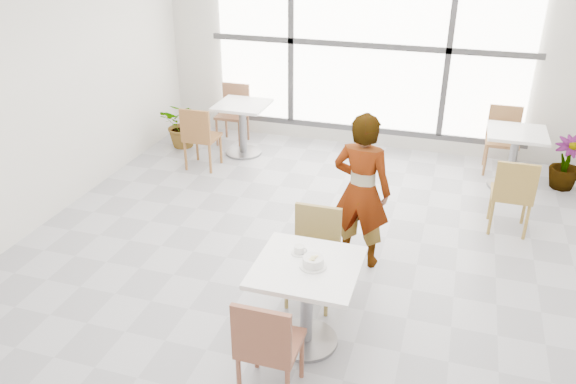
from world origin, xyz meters
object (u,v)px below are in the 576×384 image
(chair_far, at_px, (314,248))
(bg_chair_left_far, at_px, (234,109))
(main_table, at_px, (307,289))
(coffee_cup, at_px, (300,250))
(bg_table_left, at_px, (243,122))
(bg_chair_left_near, at_px, (199,134))
(bg_chair_right_far, at_px, (503,135))
(chair_near, at_px, (267,343))
(plant_left, at_px, (184,124))
(oatmeal_bowl, at_px, (313,262))
(bg_table_right, at_px, (514,151))
(person, at_px, (362,191))
(bg_chair_right_near, at_px, (513,191))
(plant_right, at_px, (566,163))

(chair_far, bearing_deg, bg_chair_left_far, 122.18)
(main_table, relative_size, coffee_cup, 5.03)
(main_table, height_order, bg_table_left, same)
(main_table, bearing_deg, bg_chair_left_near, 128.06)
(bg_table_left, bearing_deg, bg_chair_right_far, 8.00)
(bg_chair_left_far, bearing_deg, chair_near, -65.47)
(bg_chair_left_near, height_order, plant_left, bg_chair_left_near)
(main_table, relative_size, bg_chair_left_far, 0.92)
(chair_far, xyz_separation_m, oatmeal_bowl, (0.15, -0.64, 0.29))
(bg_chair_right_far, bearing_deg, coffee_cup, -112.80)
(bg_chair_left_near, distance_m, bg_chair_right_far, 4.04)
(main_table, xyz_separation_m, chair_far, (-0.11, 0.64, -0.02))
(bg_table_right, height_order, bg_chair_left_near, bg_chair_left_near)
(main_table, distance_m, bg_chair_left_near, 3.73)
(plant_left, bearing_deg, bg_chair_right_far, 6.36)
(main_table, relative_size, person, 0.51)
(bg_chair_right_near, xyz_separation_m, bg_chair_right_far, (-0.06, 1.76, 0.00))
(bg_table_right, relative_size, bg_chair_right_near, 0.86)
(chair_far, bearing_deg, bg_chair_right_near, 44.79)
(chair_far, distance_m, bg_chair_right_near, 2.44)
(oatmeal_bowl, bearing_deg, plant_right, 58.62)
(oatmeal_bowl, height_order, plant_left, oatmeal_bowl)
(coffee_cup, bearing_deg, plant_left, 128.63)
(coffee_cup, bearing_deg, bg_chair_left_near, 128.17)
(plant_left, bearing_deg, bg_chair_left_far, 34.95)
(person, xyz_separation_m, bg_table_right, (1.52, 2.26, -0.30))
(coffee_cup, xyz_separation_m, bg_table_left, (-1.84, 3.48, -0.29))
(bg_table_right, xyz_separation_m, bg_chair_right_near, (-0.06, -1.23, 0.01))
(chair_near, relative_size, plant_right, 1.29)
(person, bearing_deg, bg_chair_right_near, -137.53)
(chair_far, relative_size, coffee_cup, 5.47)
(bg_chair_right_far, bearing_deg, bg_table_right, -77.08)
(bg_chair_left_near, bearing_deg, chair_near, 121.42)
(chair_near, height_order, bg_table_left, chair_near)
(bg_table_right, distance_m, bg_chair_left_far, 3.97)
(main_table, relative_size, bg_chair_right_far, 0.92)
(bg_table_left, distance_m, bg_chair_right_near, 3.79)
(bg_chair_left_far, distance_m, plant_left, 0.78)
(bg_table_left, relative_size, bg_chair_right_near, 0.86)
(chair_far, distance_m, person, 0.79)
(bg_chair_left_near, bearing_deg, bg_chair_left_far, -92.27)
(chair_near, relative_size, chair_far, 1.00)
(coffee_cup, bearing_deg, bg_table_left, 117.96)
(coffee_cup, distance_m, bg_chair_right_near, 2.82)
(person, relative_size, bg_table_right, 2.09)
(chair_near, height_order, bg_chair_left_far, same)
(bg_table_left, bearing_deg, coffee_cup, -62.04)
(bg_table_right, xyz_separation_m, bg_chair_right_far, (-0.12, 0.53, 0.01))
(plant_left, bearing_deg, bg_chair_right_near, -15.64)
(bg_chair_left_far, bearing_deg, person, -48.37)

